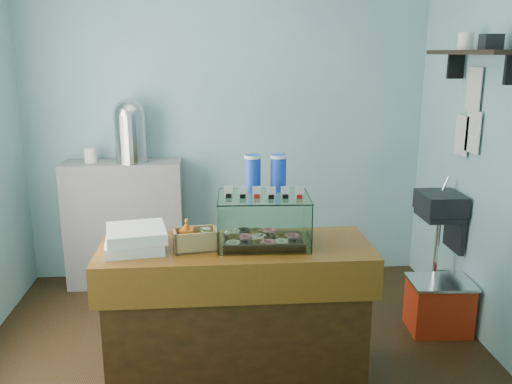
{
  "coord_description": "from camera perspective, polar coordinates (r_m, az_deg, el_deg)",
  "views": [
    {
      "loc": [
        -0.12,
        -3.25,
        2.0
      ],
      "look_at": [
        0.13,
        -0.15,
        1.2
      ],
      "focal_mm": 38.0,
      "sensor_mm": 36.0,
      "label": 1
    }
  ],
  "objects": [
    {
      "name": "back_shelf",
      "position": [
        4.86,
        -13.62,
        -3.29
      ],
      "size": [
        1.0,
        0.32,
        1.1
      ],
      "primitive_type": "cube",
      "color": "gray",
      "rests_on": "ground"
    },
    {
      "name": "room_shell",
      "position": [
        3.27,
        -2.02,
        9.33
      ],
      "size": [
        3.54,
        3.04,
        2.82
      ],
      "color": "#75A5AB",
      "rests_on": "ground"
    },
    {
      "name": "ground",
      "position": [
        3.82,
        -2.18,
        -17.1
      ],
      "size": [
        3.5,
        3.5,
        0.0
      ],
      "primitive_type": "plane",
      "color": "black",
      "rests_on": "ground"
    },
    {
      "name": "display_case",
      "position": [
        3.2,
        0.74,
        -2.58
      ],
      "size": [
        0.55,
        0.41,
        0.51
      ],
      "rotation": [
        0.0,
        0.0,
        -0.04
      ],
      "color": "#361910",
      "rests_on": "counter"
    },
    {
      "name": "counter",
      "position": [
        3.37,
        -2.07,
        -12.72
      ],
      "size": [
        1.6,
        0.6,
        0.9
      ],
      "color": "#48260D",
      "rests_on": "ground"
    },
    {
      "name": "pastry_boxes",
      "position": [
        3.19,
        -12.57,
        -4.81
      ],
      "size": [
        0.39,
        0.38,
        0.13
      ],
      "rotation": [
        0.0,
        0.0,
        0.14
      ],
      "color": "white",
      "rests_on": "counter"
    },
    {
      "name": "red_cooler",
      "position": [
        4.28,
        18.69,
        -11.24
      ],
      "size": [
        0.46,
        0.36,
        0.39
      ],
      "rotation": [
        0.0,
        0.0,
        -0.05
      ],
      "color": "red",
      "rests_on": "ground"
    },
    {
      "name": "condiment_crate",
      "position": [
        3.13,
        -6.55,
        -4.9
      ],
      "size": [
        0.27,
        0.19,
        0.18
      ],
      "rotation": [
        0.0,
        0.0,
        0.16
      ],
      "color": "#A28351",
      "rests_on": "counter"
    },
    {
      "name": "coffee_urn",
      "position": [
        4.65,
        -13.11,
        6.46
      ],
      "size": [
        0.29,
        0.29,
        0.53
      ],
      "color": "silver",
      "rests_on": "back_shelf"
    }
  ]
}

